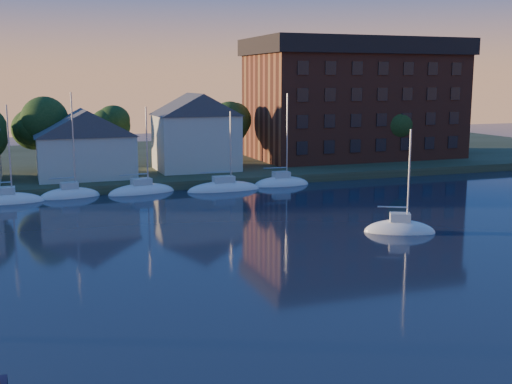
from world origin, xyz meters
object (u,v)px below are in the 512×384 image
clubhouse_east (196,131)px  clubhouse_centre (85,143)px  condo_block (354,98)px  drifting_sailboat_right (400,231)px

clubhouse_east → clubhouse_centre: bearing=-171.9°
clubhouse_east → condo_block: (26.00, 5.95, 3.79)m
clubhouse_centre → condo_block: condo_block is taller
condo_block → clubhouse_centre: bearing=-168.8°
clubhouse_east → condo_block: condo_block is taller
clubhouse_east → drifting_sailboat_right: 36.81m
drifting_sailboat_right → clubhouse_centre: bearing=150.0°
clubhouse_east → condo_block: bearing=12.9°
clubhouse_centre → drifting_sailboat_right: size_ratio=1.20×
clubhouse_centre → drifting_sailboat_right: 40.34m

